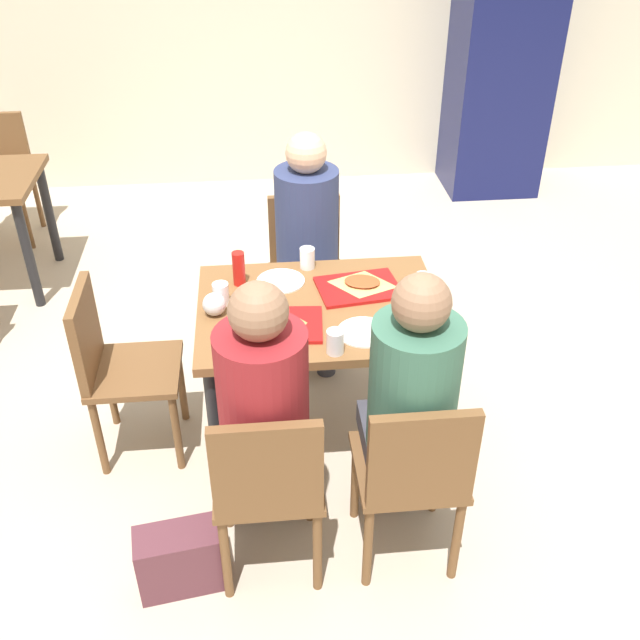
{
  "coord_description": "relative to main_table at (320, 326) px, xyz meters",
  "views": [
    {
      "loc": [
        -0.26,
        -2.62,
        2.43
      ],
      "look_at": [
        0.0,
        0.0,
        0.66
      ],
      "focal_mm": 40.61,
      "sensor_mm": 36.0,
      "label": 1
    }
  ],
  "objects": [
    {
      "name": "tray_red_far",
      "position": [
        0.19,
        0.12,
        0.11
      ],
      "size": [
        0.39,
        0.31,
        0.02
      ],
      "primitive_type": "cube",
      "rotation": [
        0.0,
        0.0,
        0.14
      ],
      "color": "#B21414",
      "rests_on": "main_table"
    },
    {
      "name": "pizza_slice_a",
      "position": [
        -0.17,
        -0.15,
        0.13
      ],
      "size": [
        0.16,
        0.2,
        0.02
      ],
      "color": "#C68C47",
      "rests_on": "tray_red_near"
    },
    {
      "name": "main_table",
      "position": [
        0.0,
        0.0,
        0.0
      ],
      "size": [
        1.06,
        0.8,
        0.73
      ],
      "color": "brown",
      "rests_on": "ground_plane"
    },
    {
      "name": "chair_left_end",
      "position": [
        -0.91,
        0.0,
        -0.13
      ],
      "size": [
        0.4,
        0.4,
        0.86
      ],
      "color": "brown",
      "rests_on": "ground_plane"
    },
    {
      "name": "plastic_cup_c",
      "position": [
        -0.42,
        0.06,
        0.15
      ],
      "size": [
        0.07,
        0.07,
        0.1
      ],
      "primitive_type": "cylinder",
      "color": "white",
      "rests_on": "main_table"
    },
    {
      "name": "drink_fridge",
      "position": [
        1.66,
        2.85,
        0.32
      ],
      "size": [
        0.7,
        0.6,
        1.9
      ],
      "primitive_type": "cube",
      "color": "#14194C",
      "rests_on": "ground_plane"
    },
    {
      "name": "person_in_red",
      "position": [
        -0.26,
        -0.64,
        0.12
      ],
      "size": [
        0.32,
        0.42,
        1.27
      ],
      "color": "#383842",
      "rests_on": "ground_plane"
    },
    {
      "name": "back_wall",
      "position": [
        0.0,
        3.2,
        0.77
      ],
      "size": [
        10.0,
        0.1,
        2.8
      ],
      "primitive_type": "cube",
      "color": "beige",
      "rests_on": "ground_plane"
    },
    {
      "name": "tray_red_near",
      "position": [
        -0.19,
        -0.14,
        0.11
      ],
      "size": [
        0.38,
        0.29,
        0.02
      ],
      "primitive_type": "cube",
      "rotation": [
        0.0,
        0.0,
        -0.08
      ],
      "color": "#B21414",
      "rests_on": "main_table"
    },
    {
      "name": "chair_near_right",
      "position": [
        0.26,
        -0.78,
        -0.13
      ],
      "size": [
        0.4,
        0.4,
        0.86
      ],
      "color": "brown",
      "rests_on": "ground_plane"
    },
    {
      "name": "soda_can",
      "position": [
        0.45,
        0.02,
        0.16
      ],
      "size": [
        0.07,
        0.07,
        0.12
      ],
      "primitive_type": "cylinder",
      "color": "#B7BCC6",
      "rests_on": "main_table"
    },
    {
      "name": "foil_bundle",
      "position": [
        -0.45,
        -0.02,
        0.15
      ],
      "size": [
        0.1,
        0.1,
        0.1
      ],
      "primitive_type": "sphere",
      "color": "silver",
      "rests_on": "main_table"
    },
    {
      "name": "paper_plate_center",
      "position": [
        -0.16,
        0.22,
        0.11
      ],
      "size": [
        0.22,
        0.22,
        0.01
      ],
      "primitive_type": "cylinder",
      "color": "white",
      "rests_on": "main_table"
    },
    {
      "name": "person_in_brown_jacket",
      "position": [
        0.26,
        -0.64,
        0.12
      ],
      "size": [
        0.32,
        0.42,
        1.27
      ],
      "color": "#383842",
      "rests_on": "ground_plane"
    },
    {
      "name": "chair_near_left",
      "position": [
        -0.26,
        -0.78,
        -0.13
      ],
      "size": [
        0.4,
        0.4,
        0.86
      ],
      "color": "brown",
      "rests_on": "ground_plane"
    },
    {
      "name": "ground_plane",
      "position": [
        0.0,
        0.0,
        -0.64
      ],
      "size": [
        10.0,
        10.0,
        0.02
      ],
      "primitive_type": "cube",
      "color": "#B7A893"
    },
    {
      "name": "plastic_cup_b",
      "position": [
        0.03,
        -0.34,
        0.15
      ],
      "size": [
        0.07,
        0.07,
        0.1
      ],
      "primitive_type": "cylinder",
      "color": "white",
      "rests_on": "main_table"
    },
    {
      "name": "person_far_side",
      "position": [
        -0.0,
        0.64,
        0.12
      ],
      "size": [
        0.32,
        0.42,
        1.27
      ],
      "color": "#383842",
      "rests_on": "ground_plane"
    },
    {
      "name": "pizza_slice_b",
      "position": [
        0.2,
        0.14,
        0.13
      ],
      "size": [
        0.26,
        0.22,
        0.02
      ],
      "color": "#DBAD60",
      "rests_on": "tray_red_far"
    },
    {
      "name": "paper_plate_near_edge",
      "position": [
        0.16,
        -0.22,
        0.11
      ],
      "size": [
        0.22,
        0.22,
        0.01
      ],
      "primitive_type": "cylinder",
      "color": "white",
      "rests_on": "main_table"
    },
    {
      "name": "condiment_bottle",
      "position": [
        -0.34,
        0.22,
        0.18
      ],
      "size": [
        0.06,
        0.06,
        0.16
      ],
      "primitive_type": "cylinder",
      "color": "red",
      "rests_on": "main_table"
    },
    {
      "name": "plastic_cup_a",
      "position": [
        -0.03,
        0.34,
        0.15
      ],
      "size": [
        0.07,
        0.07,
        0.1
      ],
      "primitive_type": "cylinder",
      "color": "white",
      "rests_on": "main_table"
    },
    {
      "name": "background_chair_far",
      "position": [
        -2.01,
        2.34,
        -0.13
      ],
      "size": [
        0.4,
        0.4,
        0.86
      ],
      "color": "brown",
      "rests_on": "ground_plane"
    },
    {
      "name": "handbag",
      "position": [
        -0.61,
        -0.8,
        -0.49
      ],
      "size": [
        0.34,
        0.2,
        0.28
      ],
      "primitive_type": "cube",
      "rotation": [
        0.0,
        0.0,
        0.15
      ],
      "color": "#592D38",
      "rests_on": "ground_plane"
    },
    {
      "name": "chair_far_side",
      "position": [
        0.0,
        0.78,
        -0.13
      ],
      "size": [
        0.4,
        0.4,
        0.86
      ],
      "color": "brown",
      "rests_on": "ground_plane"
    }
  ]
}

